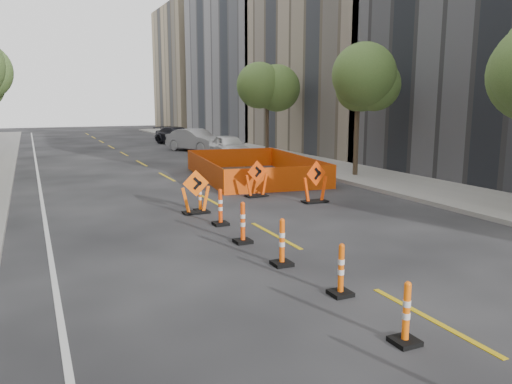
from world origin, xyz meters
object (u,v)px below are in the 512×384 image
chevron_sign_center (257,179)px  parked_car_near (229,146)px  chevron_sign_right (315,182)px  chevron_sign_left (196,192)px  parked_car_far (177,136)px  channelizer_4 (243,222)px  channelizer_6 (200,197)px  channelizer_1 (406,313)px  channelizer_5 (220,207)px  channelizer_3 (282,242)px  channelizer_2 (341,270)px  parked_car_mid (196,140)px

chevron_sign_center → parked_car_near: size_ratio=0.32×
chevron_sign_right → chevron_sign_left: bearing=166.3°
chevron_sign_center → parked_car_far: (3.75, 24.96, 0.04)m
channelizer_4 → channelizer_6: channelizer_4 is taller
channelizer_1 → channelizer_5: (0.03, 8.23, 0.05)m
parked_car_far → channelizer_5: bearing=-119.2°
channelizer_1 → channelizer_3: (-0.01, 4.12, 0.04)m
channelizer_3 → channelizer_6: (0.07, 6.17, -0.05)m
channelizer_2 → channelizer_5: 6.18m
parked_car_near → chevron_sign_center: bearing=-103.9°
channelizer_6 → chevron_sign_center: 3.29m
channelizer_5 → parked_car_mid: (6.23, 22.10, 0.27)m
channelizer_6 → channelizer_5: bearing=-90.9°
channelizer_5 → channelizer_3: bearing=-90.6°
channelizer_3 → chevron_sign_left: (-0.14, 5.96, 0.18)m
chevron_sign_right → parked_car_near: chevron_sign_right is taller
channelizer_5 → parked_car_near: (6.83, 16.72, 0.21)m
channelizer_1 → channelizer_5: channelizer_5 is taller
chevron_sign_right → parked_car_far: chevron_sign_right is taller
chevron_sign_left → parked_car_mid: size_ratio=0.29×
channelizer_4 → chevron_sign_center: 6.49m
channelizer_5 → parked_car_far: size_ratio=0.21×
channelizer_2 → parked_car_far: 35.42m
channelizer_5 → channelizer_1: bearing=-90.2°
parked_car_far → channelizer_3: bearing=-117.6°
channelizer_5 → chevron_sign_left: (-0.19, 1.84, 0.18)m
chevron_sign_left → chevron_sign_right: chevron_sign_right is taller
channelizer_3 → parked_car_far: bearing=78.5°
channelizer_4 → parked_car_mid: size_ratio=0.22×
channelizer_2 → channelizer_6: channelizer_2 is taller
channelizer_5 → channelizer_6: bearing=89.1°
channelizer_4 → parked_car_far: bearing=77.6°
channelizer_4 → parked_car_far: 31.45m
chevron_sign_left → parked_car_near: (7.02, 14.88, 0.04)m
channelizer_1 → channelizer_5: size_ratio=0.91×
channelizer_1 → chevron_sign_right: 10.93m
channelizer_6 → parked_car_mid: bearing=72.8°
chevron_sign_center → parked_car_near: 13.62m
channelizer_2 → parked_car_mid: (6.07, 28.27, 0.31)m
channelizer_4 → chevron_sign_left: (-0.05, 3.90, 0.18)m
channelizer_2 → parked_car_far: (6.47, 34.82, 0.23)m
channelizer_1 → chevron_sign_left: chevron_sign_left is taller
channelizer_5 → parked_car_near: 18.07m
chevron_sign_right → parked_car_far: size_ratio=0.30×
channelizer_4 → parked_car_mid: parked_car_mid is taller
channelizer_2 → chevron_sign_left: bearing=92.5°
channelizer_1 → chevron_sign_center: chevron_sign_center is taller
channelizer_5 → chevron_sign_center: bearing=52.0°
channelizer_3 → parked_car_mid: 26.96m
chevron_sign_left → chevron_sign_right: bearing=3.5°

